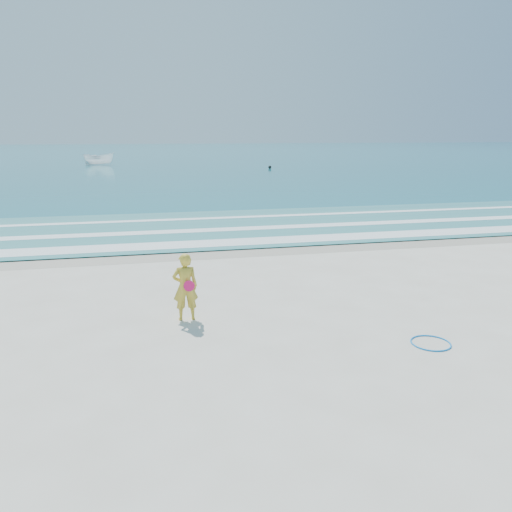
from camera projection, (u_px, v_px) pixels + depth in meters
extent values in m
plane|color=silver|center=(262.00, 345.00, 10.97)|extent=(400.00, 400.00, 0.00)
cube|color=#B2A893|center=(208.00, 252.00, 19.48)|extent=(400.00, 2.40, 0.00)
cube|color=#19727F|center=(152.00, 153.00, 110.33)|extent=(400.00, 190.00, 0.04)
cube|color=#59B7AD|center=(195.00, 228.00, 24.21)|extent=(400.00, 10.00, 0.01)
cube|color=white|center=(204.00, 243.00, 20.70)|extent=(400.00, 1.40, 0.01)
cube|color=white|center=(197.00, 230.00, 23.45)|extent=(400.00, 0.90, 0.01)
cube|color=white|center=(190.00, 219.00, 26.57)|extent=(400.00, 0.60, 0.01)
torus|color=#0C83E2|center=(431.00, 343.00, 11.01)|extent=(0.95, 0.95, 0.03)
imported|color=white|center=(99.00, 159.00, 70.58)|extent=(4.44, 1.93, 1.68)
sphere|color=black|center=(270.00, 167.00, 63.37)|extent=(0.40, 0.40, 0.40)
imported|color=gold|center=(185.00, 287.00, 12.25)|extent=(0.62, 0.41, 1.70)
cylinder|color=#F31561|center=(189.00, 286.00, 12.08)|extent=(0.27, 0.08, 0.27)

